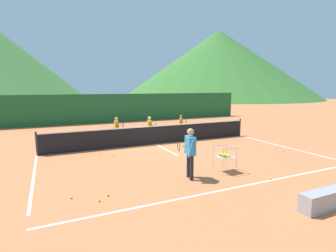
% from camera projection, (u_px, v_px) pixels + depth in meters
% --- Properties ---
extents(ground_plane, '(120.00, 120.00, 0.00)m').
position_uv_depth(ground_plane, '(156.00, 144.00, 13.43)').
color(ground_plane, '#C67042').
extents(line_baseline_near, '(11.05, 0.08, 0.01)m').
position_uv_depth(line_baseline_near, '(239.00, 187.00, 7.65)').
color(line_baseline_near, white).
rests_on(line_baseline_near, ground).
extents(line_baseline_far, '(11.05, 0.08, 0.01)m').
position_uv_depth(line_baseline_far, '(128.00, 129.00, 18.05)').
color(line_baseline_far, white).
rests_on(line_baseline_far, ground).
extents(line_sideline_west, '(0.08, 11.60, 0.01)m').
position_uv_depth(line_sideline_west, '(37.00, 156.00, 11.12)').
color(line_sideline_west, white).
rests_on(line_sideline_west, ground).
extents(line_sideline_east, '(0.08, 11.60, 0.01)m').
position_uv_depth(line_sideline_east, '(240.00, 136.00, 15.73)').
color(line_sideline_east, white).
rests_on(line_sideline_east, ground).
extents(line_service_center, '(0.08, 5.28, 0.01)m').
position_uv_depth(line_service_center, '(156.00, 144.00, 13.43)').
color(line_service_center, white).
rests_on(line_service_center, ground).
extents(tennis_net, '(11.06, 0.08, 1.05)m').
position_uv_depth(tennis_net, '(156.00, 135.00, 13.35)').
color(tennis_net, '#333338').
rests_on(tennis_net, ground).
extents(instructor, '(0.44, 0.80, 1.64)m').
position_uv_depth(instructor, '(190.00, 149.00, 8.21)').
color(instructor, black).
rests_on(instructor, ground).
extents(student_0, '(0.41, 0.64, 1.31)m').
position_uv_depth(student_0, '(117.00, 127.00, 14.11)').
color(student_0, navy).
rests_on(student_0, ground).
extents(student_1, '(0.41, 0.66, 1.30)m').
position_uv_depth(student_1, '(150.00, 126.00, 14.44)').
color(student_1, navy).
rests_on(student_1, ground).
extents(student_2, '(0.41, 0.68, 1.23)m').
position_uv_depth(student_2, '(181.00, 123.00, 15.97)').
color(student_2, silver).
rests_on(student_2, ground).
extents(ball_cart, '(0.58, 0.58, 0.90)m').
position_uv_depth(ball_cart, '(224.00, 155.00, 8.93)').
color(ball_cart, '#B7B7BC').
rests_on(ball_cart, ground).
extents(tennis_ball_0, '(0.07, 0.07, 0.07)m').
position_uv_depth(tennis_ball_0, '(284.00, 150.00, 11.94)').
color(tennis_ball_0, yellow).
rests_on(tennis_ball_0, ground).
extents(tennis_ball_1, '(0.07, 0.07, 0.07)m').
position_uv_depth(tennis_ball_1, '(71.00, 197.00, 6.84)').
color(tennis_ball_1, yellow).
rests_on(tennis_ball_1, ground).
extents(tennis_ball_2, '(0.07, 0.07, 0.07)m').
position_uv_depth(tennis_ball_2, '(270.00, 178.00, 8.28)').
color(tennis_ball_2, yellow).
rests_on(tennis_ball_2, ground).
extents(tennis_ball_3, '(0.07, 0.07, 0.07)m').
position_uv_depth(tennis_ball_3, '(99.00, 200.00, 6.66)').
color(tennis_ball_3, yellow).
rests_on(tennis_ball_3, ground).
extents(tennis_ball_4, '(0.07, 0.07, 0.07)m').
position_uv_depth(tennis_ball_4, '(108.00, 195.00, 6.99)').
color(tennis_ball_4, yellow).
rests_on(tennis_ball_4, ground).
extents(tennis_ball_5, '(0.07, 0.07, 0.07)m').
position_uv_depth(tennis_ball_5, '(100.00, 154.00, 11.37)').
color(tennis_ball_5, yellow).
rests_on(tennis_ball_5, ground).
extents(tennis_ball_6, '(0.07, 0.07, 0.07)m').
position_uv_depth(tennis_ball_6, '(113.00, 156.00, 11.01)').
color(tennis_ball_6, yellow).
rests_on(tennis_ball_6, ground).
extents(windscreen_fence, '(24.31, 0.08, 2.36)m').
position_uv_depth(windscreen_fence, '(113.00, 108.00, 21.58)').
color(windscreen_fence, '#1E5B2D').
rests_on(windscreen_fence, ground).
extents(courtside_bench, '(1.50, 0.36, 0.46)m').
position_uv_depth(courtside_bench, '(326.00, 200.00, 6.25)').
color(courtside_bench, '#99999E').
rests_on(courtside_bench, ground).
extents(hill_1, '(51.14, 51.14, 17.64)m').
position_uv_depth(hill_1, '(218.00, 65.00, 68.69)').
color(hill_1, '#38702D').
rests_on(hill_1, ground).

